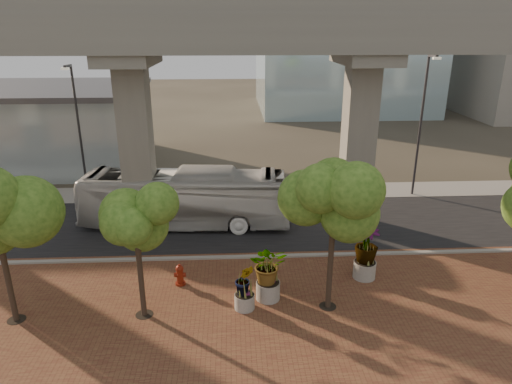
{
  "coord_description": "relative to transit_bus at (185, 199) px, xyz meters",
  "views": [
    {
      "loc": [
        -0.86,
        -22.08,
        10.84
      ],
      "look_at": [
        0.31,
        0.5,
        2.6
      ],
      "focal_mm": 32.0,
      "sensor_mm": 36.0,
      "label": 1
    }
  ],
  "objects": [
    {
      "name": "streetlamp_west",
      "position": [
        -7.05,
        4.84,
        3.4
      ],
      "size": [
        0.43,
        1.25,
        8.63
      ],
      "color": "#29292D",
      "rests_on": "ground"
    },
    {
      "name": "brick_plaza",
      "position": [
        3.61,
        -10.22,
        -1.61
      ],
      "size": [
        70.0,
        13.0,
        0.06
      ],
      "primitive_type": "cube",
      "color": "brown",
      "rests_on": "ground"
    },
    {
      "name": "planter_left",
      "position": [
        3.11,
        -8.51,
        -0.36
      ],
      "size": [
        1.82,
        1.82,
        2.0
      ],
      "color": "#A8A498",
      "rests_on": "ground"
    },
    {
      "name": "asphalt_road",
      "position": [
        3.61,
        -0.22,
        -1.62
      ],
      "size": [
        90.0,
        8.0,
        0.04
      ],
      "primitive_type": "cube",
      "color": "black",
      "rests_on": "ground"
    },
    {
      "name": "street_tree_near_west",
      "position": [
        -0.89,
        -8.75,
        2.41
      ],
      "size": [
        3.24,
        3.24,
        5.49
      ],
      "color": "#413225",
      "rests_on": "ground"
    },
    {
      "name": "street_tree_near_east",
      "position": [
        6.51,
        -8.57,
        2.96
      ],
      "size": [
        4.21,
        4.21,
        6.48
      ],
      "color": "#413225",
      "rests_on": "ground"
    },
    {
      "name": "far_sidewalk",
      "position": [
        3.61,
        5.28,
        -1.61
      ],
      "size": [
        90.0,
        3.0,
        0.06
      ],
      "primitive_type": "cube",
      "color": "gray",
      "rests_on": "ground"
    },
    {
      "name": "planter_front",
      "position": [
        4.11,
        -7.86,
        -0.09
      ],
      "size": [
        2.23,
        2.23,
        2.45
      ],
      "color": "gray",
      "rests_on": "ground"
    },
    {
      "name": "streetlamp_east",
      "position": [
        14.92,
        4.2,
        3.73
      ],
      "size": [
        0.46,
        1.33,
        9.21
      ],
      "color": "#313036",
      "rests_on": "ground"
    },
    {
      "name": "planter_right",
      "position": [
        8.61,
        -6.37,
        0.02
      ],
      "size": [
        2.48,
        2.48,
        2.65
      ],
      "color": "gray",
      "rests_on": "ground"
    },
    {
      "name": "transit_viaduct",
      "position": [
        3.61,
        -0.22,
        5.65
      ],
      "size": [
        72.0,
        5.6,
        12.4
      ],
      "color": "gray",
      "rests_on": "ground"
    },
    {
      "name": "curb_strip",
      "position": [
        3.61,
        -4.22,
        -1.56
      ],
      "size": [
        70.0,
        0.25,
        0.16
      ],
      "primitive_type": "cube",
      "color": "gray",
      "rests_on": "ground"
    },
    {
      "name": "transit_bus",
      "position": [
        0.0,
        0.0,
        0.0
      ],
      "size": [
        11.94,
        3.66,
        3.28
      ],
      "primitive_type": "imported",
      "rotation": [
        0.0,
        0.0,
        1.49
      ],
      "color": "silver",
      "rests_on": "ground"
    },
    {
      "name": "ground",
      "position": [
        3.61,
        -2.22,
        -1.64
      ],
      "size": [
        160.0,
        160.0,
        0.0
      ],
      "primitive_type": "plane",
      "color": "#352F26",
      "rests_on": "ground"
    },
    {
      "name": "fire_hydrant",
      "position": [
        0.32,
        -6.55,
        -1.1
      ],
      "size": [
        0.5,
        0.45,
        1.0
      ],
      "color": "maroon",
      "rests_on": "ground"
    }
  ]
}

